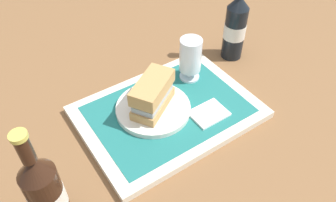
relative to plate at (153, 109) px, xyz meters
The scene contains 9 objects.
ground_plane 0.05m from the plate, 26.52° to the right, with size 3.00×3.00×0.00m, color brown.
tray 0.04m from the plate, 26.52° to the right, with size 0.44×0.32×0.02m, color beige.
placemat 0.04m from the plate, 26.52° to the right, with size 0.38×0.27×0.00m, color #1E6B66.
plate is the anchor object (origin of this frame).
sandwich 0.05m from the plate, 32.31° to the left, with size 0.14×0.12×0.08m.
beer_glass 0.18m from the plate, 19.18° to the left, with size 0.06×0.06×0.12m.
napkin_folded 0.14m from the plate, 39.59° to the right, with size 0.09×0.07×0.01m, color white.
beer_bottle 0.36m from the plate, 14.03° to the left, with size 0.07×0.07×0.27m.
second_bottle 0.35m from the plate, 156.33° to the right, with size 0.07×0.07×0.27m.
Camera 1 is at (-0.34, -0.50, 0.64)m, focal length 36.03 mm.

